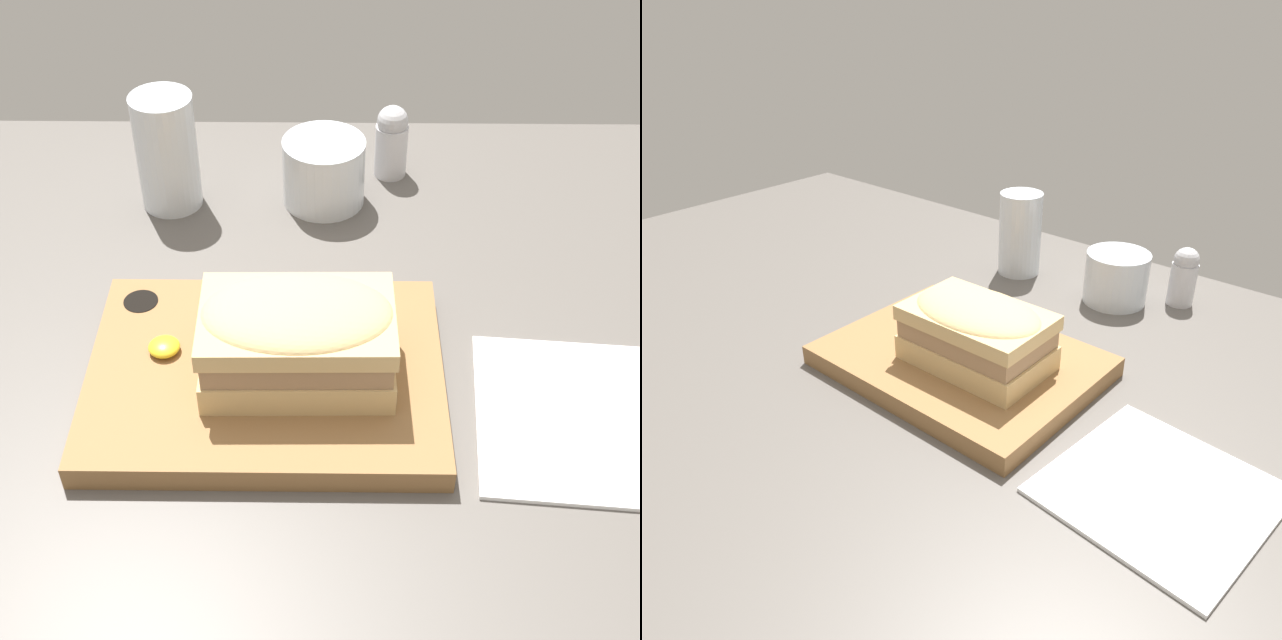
% 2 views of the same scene
% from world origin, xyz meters
% --- Properties ---
extents(dining_table, '(1.55, 0.94, 0.02)m').
position_xyz_m(dining_table, '(0.00, 0.00, 0.01)').
color(dining_table, '#56514C').
rests_on(dining_table, ground).
extents(serving_board, '(0.28, 0.21, 0.02)m').
position_xyz_m(serving_board, '(-0.02, 0.05, 0.03)').
color(serving_board, olive).
rests_on(serving_board, dining_table).
extents(sandwich, '(0.15, 0.10, 0.07)m').
position_xyz_m(sandwich, '(0.01, 0.05, 0.08)').
color(sandwich, tan).
rests_on(sandwich, serving_board).
extents(mustard_dollop, '(0.03, 0.03, 0.01)m').
position_xyz_m(mustard_dollop, '(-0.10, 0.07, 0.05)').
color(mustard_dollop, gold).
rests_on(mustard_dollop, serving_board).
extents(water_glass, '(0.06, 0.06, 0.12)m').
position_xyz_m(water_glass, '(-0.13, 0.31, 0.07)').
color(water_glass, silver).
rests_on(water_glass, dining_table).
extents(wine_glass, '(0.08, 0.08, 0.07)m').
position_xyz_m(wine_glass, '(0.03, 0.31, 0.05)').
color(wine_glass, silver).
rests_on(wine_glass, dining_table).
extents(napkin, '(0.18, 0.18, 0.00)m').
position_xyz_m(napkin, '(0.24, 0.02, 0.02)').
color(napkin, white).
rests_on(napkin, dining_table).
extents(salt_shaker, '(0.03, 0.03, 0.08)m').
position_xyz_m(salt_shaker, '(0.10, 0.36, 0.06)').
color(salt_shaker, silver).
rests_on(salt_shaker, dining_table).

